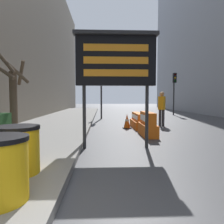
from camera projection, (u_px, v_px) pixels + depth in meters
name	position (u px, v px, depth m)	size (l,w,h in m)	color
bare_tree	(12.00, 90.00, 9.15)	(1.68, 1.61, 3.62)	#4C3D2D
barrel_drum_middle	(17.00, 150.00, 3.82)	(0.79, 0.79, 0.84)	yellow
message_board	(116.00, 61.00, 6.37)	(2.45, 0.36, 3.39)	#28282B
jersey_barrier_orange_far	(148.00, 125.00, 8.69)	(0.52, 1.67, 0.94)	orange
jersey_barrier_orange_near	(138.00, 121.00, 11.00)	(0.56, 2.19, 0.75)	orange
traffic_cone_near	(133.00, 119.00, 12.92)	(0.34, 0.34, 0.61)	black
traffic_cone_mid	(127.00, 121.00, 10.74)	(0.41, 0.41, 0.73)	black
traffic_light_near_curb	(101.00, 79.00, 15.65)	(0.28, 0.44, 3.99)	#2D2D30
traffic_light_far_side	(174.00, 85.00, 19.39)	(0.28, 0.45, 3.73)	#2D2D30
pedestrian_worker	(162.00, 106.00, 11.62)	(0.49, 0.56, 1.84)	#333338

